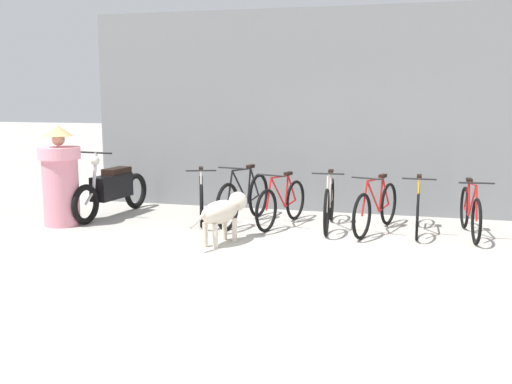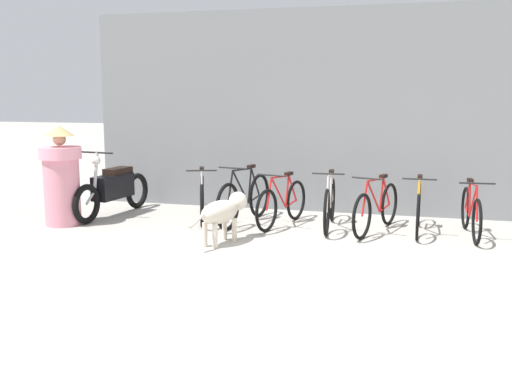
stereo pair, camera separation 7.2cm
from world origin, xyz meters
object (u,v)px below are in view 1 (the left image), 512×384
Objects in this scene: motorcycle at (112,189)px; person_in_robes at (60,177)px; bicycle_3 at (329,204)px; bicycle_4 at (376,208)px; bicycle_0 at (201,199)px; bicycle_6 at (470,212)px; bicycle_1 at (244,199)px; bicycle_2 at (282,204)px; bicycle_5 at (418,208)px; stray_dog at (224,211)px.

person_in_robes reaches higher than motorcycle.
motorcycle is at bearing -93.47° from bicycle_3.
bicycle_0 is at bearing -75.69° from bicycle_4.
person_in_robes is (-0.41, -0.83, 0.31)m from motorcycle.
motorcycle is (-5.56, 0.01, 0.10)m from bicycle_6.
bicycle_3 is (2.03, -0.03, 0.01)m from bicycle_0.
bicycle_1 is at bearing -154.92° from person_in_robes.
bicycle_6 is at bearing 100.12° from bicycle_1.
bicycle_0 reaches higher than bicycle_6.
motorcycle reaches higher than bicycle_4.
bicycle_1 reaches higher than bicycle_2.
bicycle_4 is at bearing 102.08° from bicycle_2.
person_in_robes is at bearing -61.66° from bicycle_2.
bicycle_4 is at bearing -91.38° from bicycle_6.
bicycle_2 is 0.72m from bicycle_3.
bicycle_5 is 0.83× the size of motorcycle.
motorcycle is at bearing -108.10° from person_in_robes.
person_in_robes is (-2.65, -0.82, 0.37)m from bicycle_1.
bicycle_4 is 1.41× the size of stray_dog.
stray_dog is (-2.52, -1.33, 0.09)m from bicycle_5.
motorcycle is at bearing -76.07° from bicycle_2.
bicycle_1 is at bearing -76.19° from bicycle_2.
bicycle_0 is 0.99× the size of bicycle_6.
bicycle_2 is at bearing 96.77° from motorcycle.
motorcycle is at bearing -88.34° from bicycle_5.
bicycle_4 is at bearing -40.03° from stray_dog.
bicycle_2 is 1.36m from stray_dog.
person_in_robes is at bearing -86.30° from bicycle_6.
person_in_robes is (-5.25, -0.89, 0.40)m from bicycle_5.
bicycle_6 is (1.30, 0.06, -0.01)m from bicycle_4.
bicycle_5 reaches higher than stray_dog.
bicycle_6 is at bearing 85.28° from bicycle_5.
motorcycle is at bearing -80.26° from bicycle_1.
bicycle_6 is 1.36× the size of stray_dog.
person_in_robes is (-3.25, -0.81, 0.41)m from bicycle_2.
bicycle_1 is at bearing -92.48° from bicycle_3.
bicycle_2 is 2.85m from motorcycle.
stray_dog is (-3.23, -1.26, 0.10)m from bicycle_6.
bicycle_2 is at bearing 99.58° from bicycle_1.
bicycle_0 is at bearing -84.43° from bicycle_1.
motorcycle reaches higher than bicycle_2.
person_in_robes is (-2.73, 0.44, 0.31)m from stray_dog.
bicycle_4 is 0.84× the size of motorcycle.
bicycle_1 is 2.25m from motorcycle.
bicycle_0 is 1.06× the size of person_in_robes.
bicycle_2 is 2.00m from bicycle_5.
bicycle_5 is 5.34m from person_in_robes.
bicycle_0 is 1.31m from bicycle_2.
bicycle_0 is at bearing 49.22° from stray_dog.
motorcycle is (-2.84, 0.02, 0.10)m from bicycle_2.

